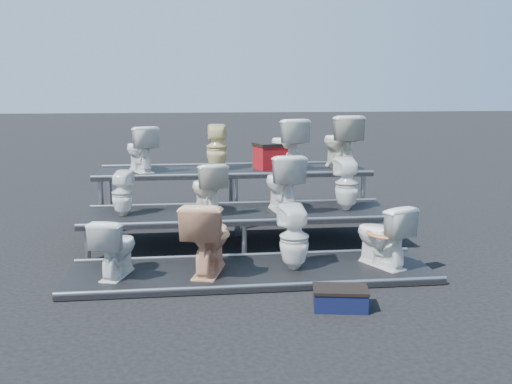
{
  "coord_description": "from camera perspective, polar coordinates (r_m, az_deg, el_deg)",
  "views": [
    {
      "loc": [
        -0.71,
        -7.59,
        2.16
      ],
      "look_at": [
        0.22,
        0.1,
        0.72
      ],
      "focal_mm": 40.0,
      "sensor_mm": 36.0,
      "label": 1
    }
  ],
  "objects": [
    {
      "name": "toilet_9",
      "position": [
        8.95,
        -3.95,
        4.47
      ],
      "size": [
        0.35,
        0.36,
        0.72
      ],
      "primitive_type": "imported",
      "rotation": [
        0.0,
        0.0,
        3.05
      ],
      "color": "beige",
      "rests_on": "tier_back"
    },
    {
      "name": "toilet_6",
      "position": [
        7.8,
        2.65,
        0.95
      ],
      "size": [
        0.55,
        0.84,
        0.8
      ],
      "primitive_type": "imported",
      "rotation": [
        0.0,
        0.0,
        3.28
      ],
      "color": "white",
      "rests_on": "tier_mid"
    },
    {
      "name": "toilet_10",
      "position": [
        9.07,
        3.09,
        4.85
      ],
      "size": [
        0.63,
        0.88,
        0.81
      ],
      "primitive_type": "imported",
      "rotation": [
        0.0,
        0.0,
        3.4
      ],
      "color": "white",
      "rests_on": "tier_back"
    },
    {
      "name": "toilet_11",
      "position": [
        9.26,
        8.41,
        5.02
      ],
      "size": [
        0.59,
        0.9,
        0.85
      ],
      "primitive_type": "imported",
      "rotation": [
        0.0,
        0.0,
        3.28
      ],
      "color": "silver",
      "rests_on": "tier_back"
    },
    {
      "name": "toilet_8",
      "position": [
        8.97,
        -11.51,
        4.27
      ],
      "size": [
        0.64,
        0.79,
        0.71
      ],
      "primitive_type": "imported",
      "rotation": [
        0.0,
        0.0,
        3.56
      ],
      "color": "white",
      "rests_on": "tier_back"
    },
    {
      "name": "toilet_7",
      "position": [
        8.01,
        9.08,
        0.81
      ],
      "size": [
        0.35,
        0.36,
        0.73
      ],
      "primitive_type": "imported",
      "rotation": [
        0.0,
        0.0,
        3.22
      ],
      "color": "white",
      "rests_on": "tier_mid"
    },
    {
      "name": "toilet_5",
      "position": [
        7.71,
        -4.93,
        0.41
      ],
      "size": [
        0.57,
        0.77,
        0.7
      ],
      "primitive_type": "imported",
      "rotation": [
        0.0,
        0.0,
        3.43
      ],
      "color": "silver",
      "rests_on": "tier_mid"
    },
    {
      "name": "toilet_2",
      "position": [
        6.63,
        3.83,
        -4.54
      ],
      "size": [
        0.39,
        0.39,
        0.76
      ],
      "primitive_type": "imported",
      "rotation": [
        0.0,
        0.0,
        3.29
      ],
      "color": "white",
      "rests_on": "tier_front"
    },
    {
      "name": "step_stool",
      "position": [
        5.77,
        8.42,
        -10.61
      ],
      "size": [
        0.56,
        0.4,
        0.19
      ],
      "primitive_type": "cube",
      "rotation": [
        0.0,
        0.0,
        -0.18
      ],
      "color": "black",
      "rests_on": "ground"
    },
    {
      "name": "tier_front",
      "position": [
        6.68,
        -0.46,
        -8.07
      ],
      "size": [
        4.2,
        1.2,
        0.06
      ],
      "primitive_type": "cube",
      "color": "black",
      "rests_on": "ground"
    },
    {
      "name": "toilet_0",
      "position": [
        6.58,
        -13.87,
        -5.33
      ],
      "size": [
        0.55,
        0.74,
        0.67
      ],
      "primitive_type": "imported",
      "rotation": [
        0.0,
        0.0,
        2.84
      ],
      "color": "white",
      "rests_on": "tier_front"
    },
    {
      "name": "tier_back",
      "position": [
        9.08,
        -2.31,
        -0.45
      ],
      "size": [
        4.2,
        1.2,
        0.86
      ],
      "primitive_type": "cube",
      "color": "black",
      "rests_on": "ground"
    },
    {
      "name": "toilet_3",
      "position": [
        6.9,
        12.5,
        -4.21
      ],
      "size": [
        0.69,
        0.84,
        0.75
      ],
      "primitive_type": "imported",
      "rotation": [
        0.0,
        0.0,
        3.58
      ],
      "color": "white",
      "rests_on": "tier_front"
    },
    {
      "name": "red_crate",
      "position": [
        9.11,
        1.62,
        3.49
      ],
      "size": [
        0.6,
        0.53,
        0.36
      ],
      "primitive_type": "cube",
      "rotation": [
        0.0,
        0.0,
        0.3
      ],
      "color": "maroon",
      "rests_on": "tier_back"
    },
    {
      "name": "tier_mid",
      "position": [
        7.86,
        -1.53,
        -3.68
      ],
      "size": [
        4.2,
        1.2,
        0.46
      ],
      "primitive_type": "cube",
      "color": "black",
      "rests_on": "ground"
    },
    {
      "name": "toilet_1",
      "position": [
        6.51,
        -4.86,
        -4.46
      ],
      "size": [
        0.67,
        0.92,
        0.84
      ],
      "primitive_type": "imported",
      "rotation": [
        0.0,
        0.0,
        2.88
      ],
      "color": "#E0A47C",
      "rests_on": "tier_front"
    },
    {
      "name": "ground",
      "position": [
        7.92,
        -1.52,
        -5.29
      ],
      "size": [
        80.0,
        80.0,
        0.0
      ],
      "primitive_type": "plane",
      "color": "black",
      "rests_on": "ground"
    },
    {
      "name": "toilet_4",
      "position": [
        7.76,
        -13.24,
        -0.13
      ],
      "size": [
        0.34,
        0.34,
        0.6
      ],
      "primitive_type": "imported",
      "rotation": [
        0.0,
        0.0,
        2.86
      ],
      "color": "white",
      "rests_on": "tier_mid"
    }
  ]
}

